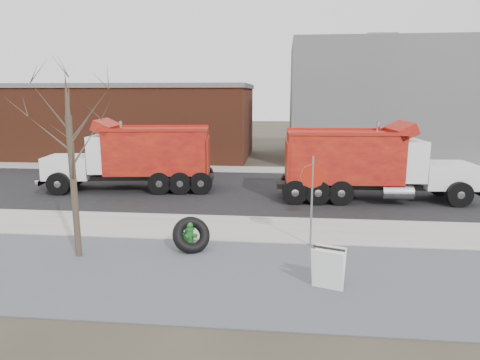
# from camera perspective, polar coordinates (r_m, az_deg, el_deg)

# --- Properties ---
(ground) EXTENTS (120.00, 120.00, 0.00)m
(ground) POSITION_cam_1_polar(r_m,az_deg,el_deg) (14.60, -4.58, -6.87)
(ground) COLOR #383328
(ground) RESTS_ON ground
(gravel_verge) EXTENTS (60.00, 5.00, 0.03)m
(gravel_verge) POSITION_cam_1_polar(r_m,az_deg,el_deg) (11.39, -7.84, -12.26)
(gravel_verge) COLOR slate
(gravel_verge) RESTS_ON ground
(sidewalk) EXTENTS (60.00, 2.50, 0.06)m
(sidewalk) POSITION_cam_1_polar(r_m,az_deg,el_deg) (14.82, -4.41, -6.46)
(sidewalk) COLOR #9E9B93
(sidewalk) RESTS_ON ground
(curb) EXTENTS (60.00, 0.15, 0.11)m
(curb) POSITION_cam_1_polar(r_m,az_deg,el_deg) (16.04, -3.58, -4.96)
(curb) COLOR #9E9B93
(curb) RESTS_ON ground
(road) EXTENTS (60.00, 9.40, 0.02)m
(road) POSITION_cam_1_polar(r_m,az_deg,el_deg) (20.60, -1.42, -1.38)
(road) COLOR black
(road) RESTS_ON ground
(far_sidewalk) EXTENTS (60.00, 2.00, 0.06)m
(far_sidewalk) POSITION_cam_1_polar(r_m,az_deg,el_deg) (26.15, 0.17, 1.42)
(far_sidewalk) COLOR #9E9B93
(far_sidewalk) RESTS_ON ground
(building_grey) EXTENTS (12.00, 10.00, 8.00)m
(building_grey) POSITION_cam_1_polar(r_m,az_deg,el_deg) (32.27, 17.67, 9.88)
(building_grey) COLOR slate
(building_grey) RESTS_ON ground
(building_brick) EXTENTS (20.20, 8.20, 5.30)m
(building_brick) POSITION_cam_1_polar(r_m,az_deg,el_deg) (33.16, -16.53, 7.64)
(building_brick) COLOR brown
(building_brick) RESTS_ON ground
(bare_tree) EXTENTS (3.20, 3.20, 5.20)m
(bare_tree) POSITION_cam_1_polar(r_m,az_deg,el_deg) (12.51, -21.70, 4.76)
(bare_tree) COLOR #382D23
(bare_tree) RESTS_ON ground
(fire_hydrant) EXTENTS (0.51, 0.51, 0.91)m
(fire_hydrant) POSITION_cam_1_polar(r_m,az_deg,el_deg) (12.91, -6.79, -7.43)
(fire_hydrant) COLOR #2B722E
(fire_hydrant) RESTS_ON ground
(truck_tire) EXTENTS (1.40, 1.30, 1.11)m
(truck_tire) POSITION_cam_1_polar(r_m,az_deg,el_deg) (12.75, -6.51, -7.30)
(truck_tire) COLOR black
(truck_tire) RESTS_ON ground
(stop_sign) EXTENTS (0.75, 0.18, 2.78)m
(stop_sign) POSITION_cam_1_polar(r_m,az_deg,el_deg) (12.83, 9.62, -0.78)
(stop_sign) COLOR gray
(stop_sign) RESTS_ON ground
(sandwich_board) EXTENTS (0.85, 0.68, 1.03)m
(sandwich_board) POSITION_cam_1_polar(r_m,az_deg,el_deg) (10.48, 11.68, -11.44)
(sandwich_board) COLOR white
(sandwich_board) RESTS_ON ground
(dump_truck_red_a) EXTENTS (8.37, 2.64, 3.37)m
(dump_truck_red_a) POSITION_cam_1_polar(r_m,az_deg,el_deg) (19.21, 16.57, 2.39)
(dump_truck_red_a) COLOR black
(dump_truck_red_a) RESTS_ON ground
(dump_truck_red_b) EXTENTS (8.04, 3.21, 3.36)m
(dump_truck_red_b) POSITION_cam_1_polar(r_m,az_deg,el_deg) (20.94, -13.53, 3.26)
(dump_truck_red_b) COLOR black
(dump_truck_red_b) RESTS_ON ground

